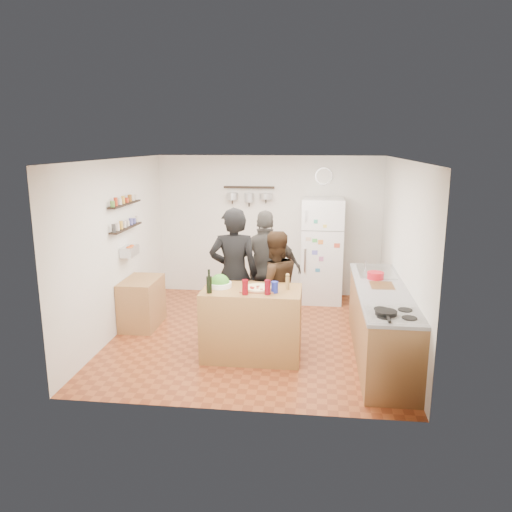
# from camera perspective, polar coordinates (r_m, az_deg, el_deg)

# --- Properties ---
(room_shell) EXTENTS (4.20, 4.20, 4.20)m
(room_shell) POSITION_cam_1_polar(r_m,az_deg,el_deg) (7.33, 0.27, 1.26)
(room_shell) COLOR brown
(room_shell) RESTS_ON ground
(prep_island) EXTENTS (1.25, 0.72, 0.91)m
(prep_island) POSITION_cam_1_polar(r_m,az_deg,el_deg) (6.47, -0.49, -7.67)
(prep_island) COLOR olive
(prep_island) RESTS_ON floor
(pizza_board) EXTENTS (0.42, 0.34, 0.02)m
(pizza_board) POSITION_cam_1_polar(r_m,az_deg,el_deg) (6.29, 0.21, -3.79)
(pizza_board) COLOR brown
(pizza_board) RESTS_ON prep_island
(pizza) EXTENTS (0.34, 0.34, 0.02)m
(pizza) POSITION_cam_1_polar(r_m,az_deg,el_deg) (6.29, 0.21, -3.63)
(pizza) COLOR beige
(pizza) RESTS_ON pizza_board
(salad_bowl) EXTENTS (0.30, 0.30, 0.06)m
(salad_bowl) POSITION_cam_1_polar(r_m,az_deg,el_deg) (6.43, -4.16, -3.28)
(salad_bowl) COLOR white
(salad_bowl) RESTS_ON prep_island
(wine_bottle) EXTENTS (0.07, 0.07, 0.21)m
(wine_bottle) POSITION_cam_1_polar(r_m,az_deg,el_deg) (6.17, -5.38, -3.28)
(wine_bottle) COLOR black
(wine_bottle) RESTS_ON prep_island
(wine_glass_near) EXTENTS (0.08, 0.08, 0.19)m
(wine_glass_near) POSITION_cam_1_polar(r_m,az_deg,el_deg) (6.08, -1.25, -3.60)
(wine_glass_near) COLOR #62080E
(wine_glass_near) RESTS_ON prep_island
(wine_glass_far) EXTENTS (0.07, 0.07, 0.18)m
(wine_glass_far) POSITION_cam_1_polar(r_m,az_deg,el_deg) (6.08, 1.33, -3.59)
(wine_glass_far) COLOR #570711
(wine_glass_far) RESTS_ON prep_island
(pepper_mill) EXTENTS (0.05, 0.05, 0.16)m
(pepper_mill) POSITION_cam_1_polar(r_m,az_deg,el_deg) (6.31, 3.63, -3.09)
(pepper_mill) COLOR olive
(pepper_mill) RESTS_ON prep_island
(salt_canister) EXTENTS (0.09, 0.09, 0.14)m
(salt_canister) POSITION_cam_1_polar(r_m,az_deg,el_deg) (6.16, 2.14, -3.59)
(salt_canister) COLOR navy
(salt_canister) RESTS_ON prep_island
(person_left) EXTENTS (0.73, 0.53, 1.87)m
(person_left) POSITION_cam_1_polar(r_m,az_deg,el_deg) (6.95, -2.54, -2.07)
(person_left) COLOR black
(person_left) RESTS_ON floor
(person_center) EXTENTS (0.93, 0.85, 1.56)m
(person_center) POSITION_cam_1_polar(r_m,az_deg,el_deg) (6.88, 2.07, -3.54)
(person_center) COLOR black
(person_center) RESTS_ON floor
(person_back) EXTENTS (1.04, 0.44, 1.76)m
(person_back) POSITION_cam_1_polar(r_m,az_deg,el_deg) (7.37, 1.16, -1.60)
(person_back) COLOR #32302D
(person_back) RESTS_ON floor
(counter_run) EXTENTS (0.63, 2.63, 0.90)m
(counter_run) POSITION_cam_1_polar(r_m,az_deg,el_deg) (6.66, 14.14, -7.52)
(counter_run) COLOR #9E7042
(counter_run) RESTS_ON floor
(stove_top) EXTENTS (0.60, 0.62, 0.02)m
(stove_top) POSITION_cam_1_polar(r_m,az_deg,el_deg) (5.62, 15.58, -6.47)
(stove_top) COLOR white
(stove_top) RESTS_ON counter_run
(skillet) EXTENTS (0.23, 0.23, 0.04)m
(skillet) POSITION_cam_1_polar(r_m,az_deg,el_deg) (5.55, 14.64, -6.29)
(skillet) COLOR black
(skillet) RESTS_ON stove_top
(sink) EXTENTS (0.50, 0.80, 0.03)m
(sink) POSITION_cam_1_polar(r_m,az_deg,el_deg) (7.32, 13.52, -1.80)
(sink) COLOR silver
(sink) RESTS_ON counter_run
(cutting_board) EXTENTS (0.30, 0.40, 0.02)m
(cutting_board) POSITION_cam_1_polar(r_m,az_deg,el_deg) (6.66, 14.19, -3.35)
(cutting_board) COLOR brown
(cutting_board) RESTS_ON counter_run
(red_bowl) EXTENTS (0.22, 0.22, 0.09)m
(red_bowl) POSITION_cam_1_polar(r_m,az_deg,el_deg) (6.94, 13.49, -2.18)
(red_bowl) COLOR red
(red_bowl) RESTS_ON counter_run
(fridge) EXTENTS (0.70, 0.68, 1.80)m
(fridge) POSITION_cam_1_polar(r_m,az_deg,el_deg) (8.69, 7.53, 0.64)
(fridge) COLOR white
(fridge) RESTS_ON floor
(wall_clock) EXTENTS (0.30, 0.03, 0.30)m
(wall_clock) POSITION_cam_1_polar(r_m,az_deg,el_deg) (8.84, 7.75, 9.04)
(wall_clock) COLOR silver
(wall_clock) RESTS_ON back_wall
(spice_shelf_lower) EXTENTS (0.12, 1.00, 0.02)m
(spice_shelf_lower) POSITION_cam_1_polar(r_m,az_deg,el_deg) (7.56, -14.61, 3.14)
(spice_shelf_lower) COLOR black
(spice_shelf_lower) RESTS_ON left_wall
(spice_shelf_upper) EXTENTS (0.12, 1.00, 0.02)m
(spice_shelf_upper) POSITION_cam_1_polar(r_m,az_deg,el_deg) (7.51, -14.76, 5.77)
(spice_shelf_upper) COLOR black
(spice_shelf_upper) RESTS_ON left_wall
(produce_basket) EXTENTS (0.18, 0.35, 0.14)m
(produce_basket) POSITION_cam_1_polar(r_m,az_deg,el_deg) (7.62, -14.25, 0.54)
(produce_basket) COLOR silver
(produce_basket) RESTS_ON left_wall
(side_table) EXTENTS (0.50, 0.80, 0.73)m
(side_table) POSITION_cam_1_polar(r_m,az_deg,el_deg) (7.73, -12.91, -5.23)
(side_table) COLOR #A27A44
(side_table) RESTS_ON floor
(pot_rack) EXTENTS (0.90, 0.04, 0.04)m
(pot_rack) POSITION_cam_1_polar(r_m,az_deg,el_deg) (8.85, -0.81, 7.86)
(pot_rack) COLOR black
(pot_rack) RESTS_ON back_wall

